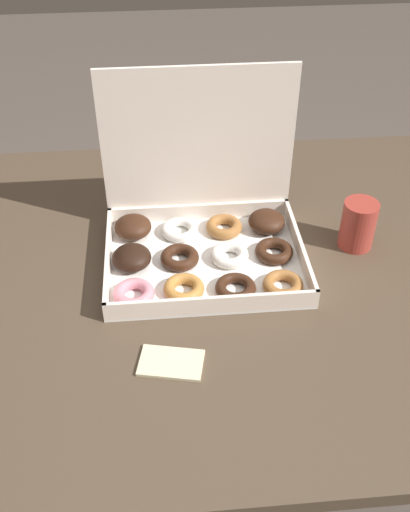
{
  "coord_description": "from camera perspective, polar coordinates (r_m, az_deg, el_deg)",
  "views": [
    {
      "loc": [
        -0.13,
        -0.93,
        1.52
      ],
      "look_at": [
        -0.04,
        0.02,
        0.73
      ],
      "focal_mm": 42.0,
      "sensor_mm": 36.0,
      "label": 1
    }
  ],
  "objects": [
    {
      "name": "dining_table",
      "position": [
        1.3,
        1.96,
        -3.76
      ],
      "size": [
        1.24,
        1.04,
        0.71
      ],
      "color": "#4C3D2D",
      "rests_on": "ground_plane"
    },
    {
      "name": "paper_napkin",
      "position": [
        1.06,
        -3.25,
        -10.12
      ],
      "size": [
        0.12,
        0.09,
        0.01
      ],
      "color": "beige",
      "rests_on": "dining_table"
    },
    {
      "name": "donut_box",
      "position": [
        1.25,
        -0.42,
        2.75
      ],
      "size": [
        0.41,
        0.32,
        0.36
      ],
      "color": "white",
      "rests_on": "dining_table"
    },
    {
      "name": "coffee_mug",
      "position": [
        1.31,
        14.39,
        2.98
      ],
      "size": [
        0.07,
        0.07,
        0.11
      ],
      "color": "#A3382D",
      "rests_on": "dining_table"
    },
    {
      "name": "ground_plane",
      "position": [
        1.79,
        1.5,
        -18.66
      ],
      "size": [
        8.0,
        8.0,
        0.0
      ],
      "primitive_type": "plane",
      "color": "#564C44"
    }
  ]
}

